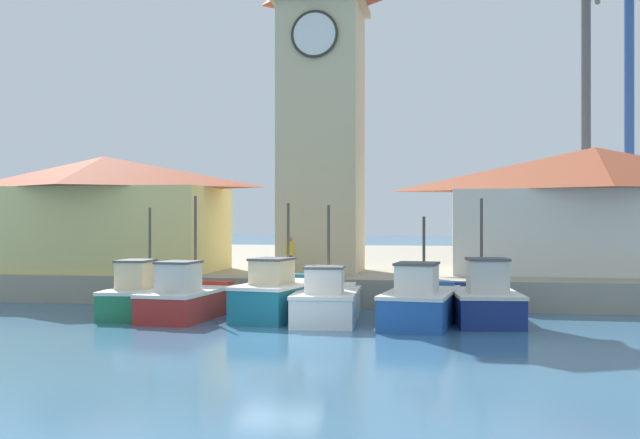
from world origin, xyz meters
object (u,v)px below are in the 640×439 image
port_crane_near (627,122)px  fishing_boat_left_inner (281,296)px  fishing_boat_far_left (143,296)px  fishing_boat_mid_left (327,302)px  fishing_boat_left_outer (188,299)px  fishing_boat_center (421,303)px  fishing_boat_mid_right (484,301)px  port_crane_far (586,124)px  clock_tower (322,105)px  dock_worker_near_tower (290,255)px  warehouse_left (104,212)px  warehouse_right (595,209)px

port_crane_near → fishing_boat_left_inner: bearing=-128.7°
fishing_boat_far_left → fishing_boat_mid_left: size_ratio=1.16×
fishing_boat_left_outer → fishing_boat_center: 8.20m
port_crane_near → fishing_boat_mid_right: bearing=-114.1°
fishing_boat_center → port_crane_far: size_ratio=0.26×
clock_tower → dock_worker_near_tower: 7.23m
fishing_boat_mid_right → dock_worker_near_tower: size_ratio=2.83×
clock_tower → fishing_boat_mid_left: bearing=-79.1°
fishing_boat_left_outer → fishing_boat_center: fishing_boat_left_outer is taller
fishing_boat_mid_right → port_crane_near: 23.84m
fishing_boat_center → warehouse_left: 16.51m
warehouse_left → fishing_boat_mid_left: bearing=-30.9°
fishing_boat_far_left → fishing_boat_left_outer: (1.98, -0.74, -0.00)m
port_crane_near → port_crane_far: (-2.22, 0.49, -0.02)m
fishing_boat_mid_right → dock_worker_near_tower: (-7.75, 4.70, 1.26)m
fishing_boat_left_outer → fishing_boat_center: bearing=-1.0°
fishing_boat_left_inner → clock_tower: size_ratio=0.34×
fishing_boat_left_inner → dock_worker_near_tower: size_ratio=3.32×
port_crane_near → dock_worker_near_tower: 24.10m
warehouse_left → warehouse_right: bearing=5.3°
port_crane_near → port_crane_far: 2.27m
port_crane_near → dock_worker_near_tower: port_crane_near is taller
warehouse_left → dock_worker_near_tower: (9.03, -1.43, -1.83)m
fishing_boat_mid_right → fishing_boat_mid_left: bearing=-171.8°
warehouse_left → fishing_boat_center: bearing=-25.1°
fishing_boat_mid_left → port_crane_far: size_ratio=0.22×
fishing_boat_left_inner → fishing_boat_mid_left: 2.00m
fishing_boat_left_outer → warehouse_left: (-6.48, 6.75, 3.14)m
warehouse_right → dock_worker_near_tower: (-12.83, -3.45, -1.97)m
clock_tower → warehouse_left: (-9.93, -1.21, -4.84)m
fishing_boat_left_outer → clock_tower: (3.46, 7.96, 7.98)m
warehouse_left → clock_tower: bearing=6.9°
fishing_boat_far_left → clock_tower: clock_tower is taller
fishing_boat_far_left → warehouse_left: (-4.50, 6.01, 3.14)m
fishing_boat_left_outer → clock_tower: size_ratio=0.30×
port_crane_near → dock_worker_near_tower: (-16.86, -15.61, -7.25)m
fishing_boat_left_outer → dock_worker_near_tower: size_ratio=2.99×
port_crane_far → fishing_boat_mid_left: bearing=-119.4°
fishing_boat_far_left → fishing_boat_center: (10.18, -0.87, 0.03)m
fishing_boat_left_outer → warehouse_right: bearing=29.7°
fishing_boat_left_inner → port_crane_far: bearing=56.0°
fishing_boat_far_left → fishing_boat_mid_left: bearing=-7.2°
fishing_boat_far_left → fishing_boat_left_outer: fishing_boat_left_outer is taller
fishing_boat_far_left → fishing_boat_mid_left: 7.06m
fishing_boat_left_inner → warehouse_left: warehouse_left is taller
fishing_boat_center → warehouse_left: bearing=154.9°
fishing_boat_left_outer → warehouse_left: bearing=133.8°
fishing_boat_mid_left → dock_worker_near_tower: 6.14m
fishing_boat_center → warehouse_right: size_ratio=0.42×
warehouse_left → port_crane_far: bearing=31.8°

